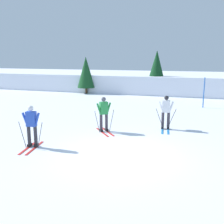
{
  "coord_description": "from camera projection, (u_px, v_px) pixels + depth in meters",
  "views": [
    {
      "loc": [
        2.59,
        -8.87,
        3.6
      ],
      "look_at": [
        -1.32,
        3.24,
        0.9
      ],
      "focal_mm": 41.98,
      "sensor_mm": 36.0,
      "label": 1
    }
  ],
  "objects": [
    {
      "name": "skier_blue",
      "position": [
        32.0,
        125.0,
        10.46
      ],
      "size": [
        0.99,
        1.64,
        1.71
      ],
      "color": "red",
      "rests_on": "ground"
    },
    {
      "name": "far_snow_ridge",
      "position": [
        171.0,
        83.0,
        27.89
      ],
      "size": [
        80.0,
        8.75,
        1.77
      ],
      "primitive_type": "cube",
      "color": "silver",
      "rests_on": "ground"
    },
    {
      "name": "ground_plane",
      "position": [
        119.0,
        155.0,
        9.79
      ],
      "size": [
        120.0,
        120.0,
        0.0
      ],
      "primitive_type": "plane",
      "color": "silver"
    },
    {
      "name": "conifer_far_left",
      "position": [
        86.0,
        72.0,
        25.8
      ],
      "size": [
        1.73,
        1.73,
        3.6
      ],
      "color": "#513823",
      "rests_on": "ground"
    },
    {
      "name": "conifer_far_right",
      "position": [
        157.0,
        68.0,
        25.05
      ],
      "size": [
        1.85,
        1.85,
        4.2
      ],
      "color": "#513823",
      "rests_on": "ground"
    },
    {
      "name": "skier_white",
      "position": [
        166.0,
        110.0,
        13.1
      ],
      "size": [
        1.0,
        1.63,
        1.71
      ],
      "color": "#237AC6",
      "rests_on": "ground"
    },
    {
      "name": "trail_marker_pole",
      "position": [
        204.0,
        93.0,
        18.64
      ],
      "size": [
        0.07,
        0.07,
        2.16
      ],
      "primitive_type": "cylinder",
      "color": "#1E56AD",
      "rests_on": "ground"
    },
    {
      "name": "skier_green",
      "position": [
        104.0,
        113.0,
        12.66
      ],
      "size": [
        1.32,
        1.46,
        1.71
      ],
      "color": "red",
      "rests_on": "ground"
    }
  ]
}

